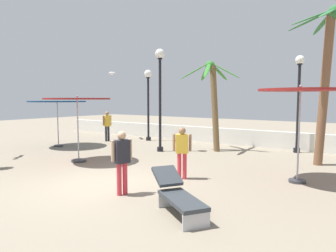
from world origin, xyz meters
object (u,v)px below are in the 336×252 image
(patio_umbrella_1, at_px, (300,95))
(palm_tree_0, at_px, (213,94))
(lounge_chair_1, at_px, (178,194))
(guest_2, at_px, (182,148))
(patio_umbrella_0, at_px, (77,103))
(lamp_post_0, at_px, (299,92))
(seagull_2, at_px, (112,73))
(lamp_post_2, at_px, (160,83))
(lamp_post_1, at_px, (148,93))
(palm_tree_2, at_px, (328,65))
(guest_0, at_px, (122,157))
(guest_3, at_px, (107,123))
(patio_umbrella_2, at_px, (57,103))

(patio_umbrella_1, height_order, palm_tree_0, palm_tree_0)
(lounge_chair_1, distance_m, guest_2, 2.79)
(patio_umbrella_0, height_order, palm_tree_0, palm_tree_0)
(lamp_post_0, xyz_separation_m, seagull_2, (-10.13, -1.33, 1.19))
(lamp_post_2, bearing_deg, guest_2, -45.54)
(patio_umbrella_1, distance_m, lamp_post_1, 10.09)
(patio_umbrella_0, relative_size, palm_tree_2, 0.45)
(guest_0, bearing_deg, lamp_post_1, 125.30)
(palm_tree_0, height_order, guest_3, palm_tree_0)
(patio_umbrella_1, distance_m, lounge_chair_1, 4.68)
(palm_tree_0, xyz_separation_m, lamp_post_0, (3.28, 1.73, 0.09))
(patio_umbrella_0, distance_m, guest_0, 4.78)
(palm_tree_0, distance_m, lounge_chair_1, 8.27)
(palm_tree_2, height_order, guest_3, palm_tree_2)
(palm_tree_0, height_order, guest_0, palm_tree_0)
(lounge_chair_1, relative_size, guest_2, 1.19)
(guest_0, bearing_deg, palm_tree_0, 99.42)
(patio_umbrella_2, height_order, palm_tree_0, palm_tree_0)
(lamp_post_2, height_order, guest_0, lamp_post_2)
(lounge_chair_1, relative_size, guest_3, 1.10)
(patio_umbrella_0, height_order, guest_2, patio_umbrella_0)
(lamp_post_1, xyz_separation_m, guest_2, (6.16, -6.02, -1.80))
(palm_tree_0, relative_size, guest_0, 2.57)
(seagull_2, bearing_deg, guest_0, -43.22)
(guest_0, bearing_deg, lounge_chair_1, -7.17)
(palm_tree_2, distance_m, lounge_chair_1, 7.73)
(palm_tree_0, bearing_deg, guest_0, -80.58)
(patio_umbrella_0, height_order, patio_umbrella_2, patio_umbrella_0)
(palm_tree_0, relative_size, lamp_post_1, 1.02)
(patio_umbrella_1, xyz_separation_m, lamp_post_0, (-1.19, 5.18, 0.22))
(palm_tree_2, distance_m, lamp_post_2, 6.64)
(palm_tree_2, distance_m, lamp_post_0, 2.82)
(guest_0, bearing_deg, seagull_2, 136.78)
(palm_tree_2, height_order, seagull_2, palm_tree_2)
(patio_umbrella_0, relative_size, guest_0, 1.57)
(patio_umbrella_2, bearing_deg, guest_2, -11.21)
(guest_0, distance_m, guest_3, 9.95)
(palm_tree_0, bearing_deg, lamp_post_0, 27.83)
(patio_umbrella_1, distance_m, guest_0, 5.18)
(patio_umbrella_2, relative_size, guest_3, 1.65)
(lamp_post_0, xyz_separation_m, guest_2, (-1.70, -6.76, -1.76))
(lounge_chair_1, distance_m, seagull_2, 13.02)
(patio_umbrella_0, relative_size, patio_umbrella_2, 0.91)
(patio_umbrella_0, height_order, patio_umbrella_1, patio_umbrella_1)
(patio_umbrella_0, relative_size, palm_tree_0, 0.61)
(guest_2, distance_m, guest_3, 9.03)
(guest_2, bearing_deg, lamp_post_1, 135.66)
(guest_0, bearing_deg, guest_2, 79.57)
(guest_2, xyz_separation_m, guest_3, (-7.85, 4.45, 0.09))
(guest_0, bearing_deg, patio_umbrella_2, 154.66)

